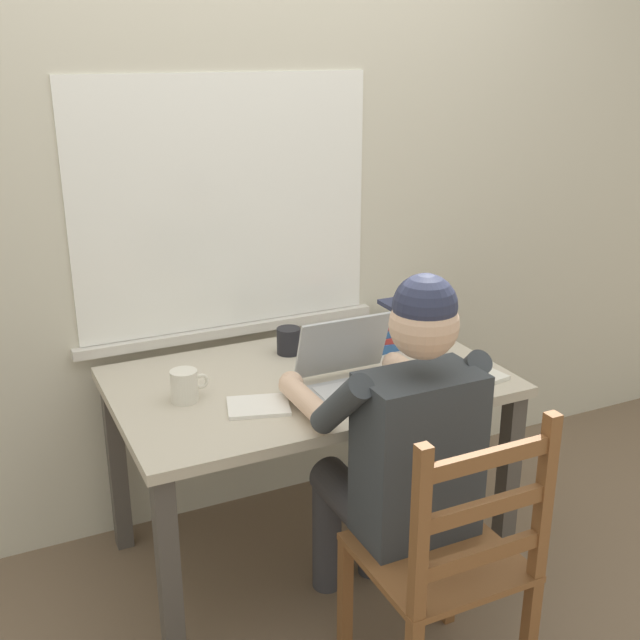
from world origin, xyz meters
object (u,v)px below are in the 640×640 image
object	(u,v)px
laptop	(355,373)
coffee_mug_dark	(289,341)
coffee_mug_white	(185,385)
desk	(308,402)
computer_mouse	(443,377)
wooden_chair	(449,563)
book_stack_main	(386,333)
seated_person	(399,446)

from	to	relation	value
laptop	coffee_mug_dark	bearing A→B (deg)	100.67
laptop	coffee_mug_dark	xyz separation A→B (m)	(-0.07, 0.38, -0.00)
coffee_mug_white	coffee_mug_dark	distance (m)	0.51
desk	computer_mouse	xyz separation A→B (m)	(0.40, -0.23, 0.11)
wooden_chair	book_stack_main	distance (m)	1.01
computer_mouse	coffee_mug_white	distance (m)	0.86
wooden_chair	coffee_mug_white	world-z (taller)	wooden_chair
coffee_mug_dark	laptop	bearing A→B (deg)	-79.33
desk	laptop	xyz separation A→B (m)	(0.10, -0.15, 0.15)
desk	book_stack_main	size ratio (longest dim) A/B	6.09
desk	wooden_chair	distance (m)	0.79
wooden_chair	book_stack_main	world-z (taller)	wooden_chair
seated_person	coffee_mug_dark	distance (m)	0.72
wooden_chair	coffee_mug_dark	bearing A→B (deg)	92.44
laptop	coffee_mug_white	size ratio (longest dim) A/B	2.64
desk	book_stack_main	world-z (taller)	book_stack_main
laptop	computer_mouse	world-z (taller)	laptop
seated_person	book_stack_main	size ratio (longest dim) A/B	5.71
desk	wooden_chair	xyz separation A→B (m)	(0.07, -0.76, -0.18)
desk	coffee_mug_white	size ratio (longest dim) A/B	10.49
desk	computer_mouse	world-z (taller)	computer_mouse
computer_mouse	book_stack_main	xyz separation A→B (m)	(-0.01, 0.38, 0.03)
computer_mouse	coffee_mug_dark	distance (m)	0.59
computer_mouse	book_stack_main	size ratio (longest dim) A/B	0.46
coffee_mug_white	book_stack_main	size ratio (longest dim) A/B	0.58
wooden_chair	coffee_mug_dark	distance (m)	1.04
desk	laptop	world-z (taller)	laptop
laptop	wooden_chair	bearing A→B (deg)	-92.73
wooden_chair	computer_mouse	world-z (taller)	wooden_chair
wooden_chair	computer_mouse	distance (m)	0.69
desk	coffee_mug_white	distance (m)	0.45
book_stack_main	wooden_chair	bearing A→B (deg)	-109.18
wooden_chair	laptop	distance (m)	0.69
seated_person	wooden_chair	world-z (taller)	seated_person
coffee_mug_white	book_stack_main	xyz separation A→B (m)	(0.82, 0.14, -0.00)
computer_mouse	book_stack_main	distance (m)	0.38
coffee_mug_dark	book_stack_main	distance (m)	0.37
laptop	seated_person	bearing A→B (deg)	-95.02
coffee_mug_dark	book_stack_main	bearing A→B (deg)	-13.19
wooden_chair	computer_mouse	size ratio (longest dim) A/B	9.24
computer_mouse	coffee_mug_white	world-z (taller)	coffee_mug_white
book_stack_main	coffee_mug_white	bearing A→B (deg)	-170.20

